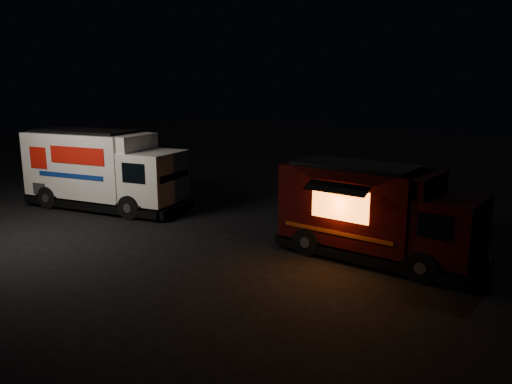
% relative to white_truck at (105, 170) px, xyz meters
% --- Properties ---
extents(ground, '(80.00, 80.00, 0.00)m').
position_rel_white_truck_xyz_m(ground, '(4.23, -0.76, -1.54)').
color(ground, black).
rests_on(ground, ground).
extents(white_truck, '(7.14, 3.88, 3.08)m').
position_rel_white_truck_xyz_m(white_truck, '(0.00, 0.00, 0.00)').
color(white_truck, white).
rests_on(white_truck, ground).
extents(red_truck, '(5.71, 2.14, 2.65)m').
position_rel_white_truck_xyz_m(red_truck, '(11.02, 1.11, -0.21)').
color(red_truck, '#370A0A').
rests_on(red_truck, ground).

